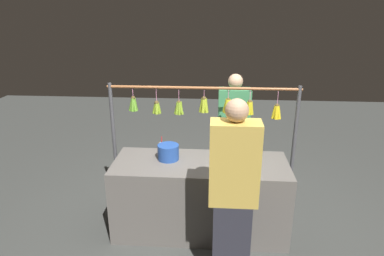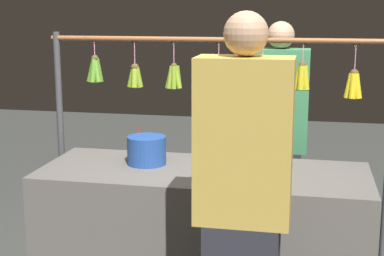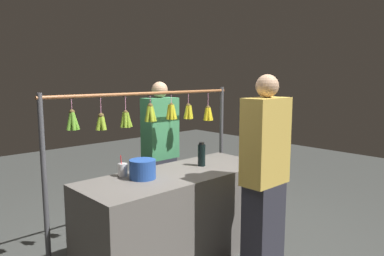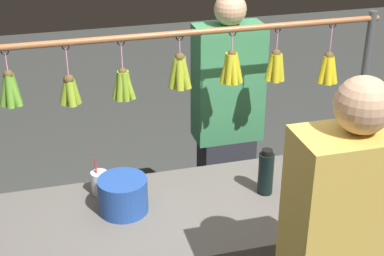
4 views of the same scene
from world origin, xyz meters
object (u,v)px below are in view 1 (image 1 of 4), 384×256
object	(u,v)px
water_bottle	(233,153)
blue_bucket	(168,152)
customer_person	(233,198)
drink_cup	(163,148)
vendor_person	(233,139)

from	to	relation	value
water_bottle	blue_bucket	distance (m)	0.70
customer_person	drink_cup	bearing A→B (deg)	-52.51
blue_bucket	customer_person	size ratio (longest dim) A/B	0.13
water_bottle	drink_cup	size ratio (longest dim) A/B	1.25
drink_cup	vendor_person	xyz separation A→B (m)	(-0.83, -0.51, -0.07)
blue_bucket	water_bottle	bearing A→B (deg)	177.64
drink_cup	customer_person	distance (m)	1.26
drink_cup	vendor_person	bearing A→B (deg)	-148.64
vendor_person	customer_person	bearing A→B (deg)	87.50
blue_bucket	drink_cup	bearing A→B (deg)	-63.86
water_bottle	vendor_person	world-z (taller)	vendor_person
blue_bucket	drink_cup	size ratio (longest dim) A/B	1.21
blue_bucket	vendor_person	size ratio (longest dim) A/B	0.14
drink_cup	customer_person	size ratio (longest dim) A/B	0.11
customer_person	vendor_person	bearing A→B (deg)	-92.50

